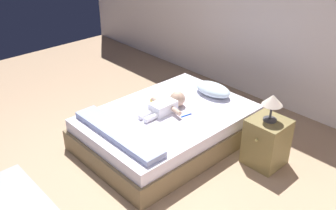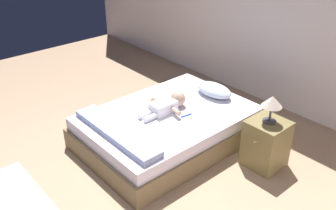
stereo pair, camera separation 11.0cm
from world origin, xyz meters
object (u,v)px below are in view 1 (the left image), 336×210
at_px(nightstand, 266,142).
at_px(toothbrush, 187,115).
at_px(baby, 168,104).
at_px(pillow, 213,89).
at_px(toy_block, 154,101).
at_px(bed, 168,127).
at_px(lamp, 272,102).

bearing_deg(nightstand, toothbrush, -155.93).
relative_size(baby, toothbrush, 4.20).
height_order(pillow, toothbrush, pillow).
xyz_separation_m(nightstand, toy_block, (-1.33, -0.46, 0.15)).
distance_m(pillow, nightstand, 1.04).
bearing_deg(toy_block, bed, -5.01).
bearing_deg(baby, toothbrush, 16.29).
xyz_separation_m(pillow, toy_block, (-0.33, -0.71, -0.04)).
relative_size(nightstand, lamp, 1.81).
bearing_deg(pillow, bed, -93.51).
xyz_separation_m(baby, toy_block, (-0.24, -0.02, -0.04)).
bearing_deg(baby, lamp, 22.37).
bearing_deg(lamp, toothbrush, -155.93).
distance_m(bed, nightstand, 1.15).
distance_m(baby, nightstand, 1.19).
distance_m(nightstand, toy_block, 1.41).
bearing_deg(bed, lamp, 25.19).
xyz_separation_m(pillow, lamp, (0.99, -0.25, 0.30)).
height_order(baby, nightstand, baby).
height_order(bed, lamp, lamp).
relative_size(bed, lamp, 6.69).
bearing_deg(nightstand, lamp, 90.00).
xyz_separation_m(bed, toothbrush, (0.20, 0.11, 0.21)).
height_order(pillow, lamp, lamp).
relative_size(pillow, baby, 0.79).
distance_m(pillow, toy_block, 0.78).
relative_size(pillow, lamp, 1.70).
xyz_separation_m(toothbrush, lamp, (0.84, 0.38, 0.36)).
bearing_deg(bed, toothbrush, 29.69).
height_order(bed, toy_block, toy_block).
bearing_deg(pillow, nightstand, -13.91).
height_order(pillow, baby, baby).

